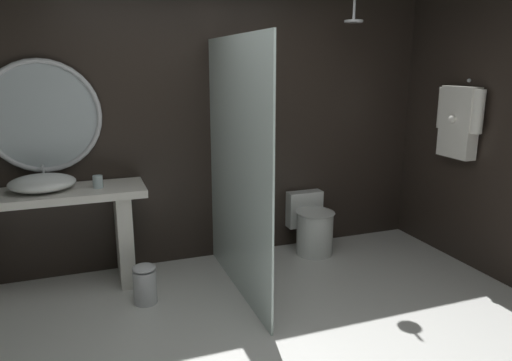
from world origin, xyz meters
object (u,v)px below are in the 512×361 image
vessel_sink (42,183)px  round_wall_mirror (43,117)px  rain_shower_head (354,18)px  tumbler_cup (98,182)px  waste_bin (145,284)px  hanging_bathrobe (459,120)px  toilet (311,224)px

vessel_sink → round_wall_mirror: 0.55m
round_wall_mirror → rain_shower_head: rain_shower_head is taller
tumbler_cup → round_wall_mirror: bearing=145.2°
round_wall_mirror → rain_shower_head: bearing=-7.8°
tumbler_cup → rain_shower_head: bearing=-2.5°
tumbler_cup → waste_bin: tumbler_cup is taller
vessel_sink → rain_shower_head: rain_shower_head is taller
hanging_bathrobe → toilet: (-1.15, 0.64, -1.08)m
toilet → round_wall_mirror: bearing=175.5°
rain_shower_head → waste_bin: rain_shower_head is taller
hanging_bathrobe → waste_bin: 3.11m
rain_shower_head → tumbler_cup: bearing=177.5°
waste_bin → rain_shower_head: bearing=10.0°
vessel_sink → waste_bin: bearing=-35.2°
toilet → waste_bin: size_ratio=1.80×
waste_bin → vessel_sink: bearing=144.8°
hanging_bathrobe → toilet: hanging_bathrobe is taller
round_wall_mirror → toilet: 2.66m
hanging_bathrobe → waste_bin: hanging_bathrobe is taller
tumbler_cup → hanging_bathrobe: hanging_bathrobe is taller
tumbler_cup → waste_bin: size_ratio=0.32×
rain_shower_head → hanging_bathrobe: bearing=-27.8°
vessel_sink → rain_shower_head: size_ratio=1.80×
vessel_sink → tumbler_cup: vessel_sink is taller
hanging_bathrobe → toilet: bearing=151.0°
vessel_sink → rain_shower_head: (2.70, -0.14, 1.32)m
vessel_sink → waste_bin: 1.15m
vessel_sink → hanging_bathrobe: size_ratio=0.72×
tumbler_cup → hanging_bathrobe: size_ratio=0.14×
toilet → tumbler_cup: bearing=-177.8°
rain_shower_head → hanging_bathrobe: (0.87, -0.46, -0.90)m
rain_shower_head → hanging_bathrobe: 1.33m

